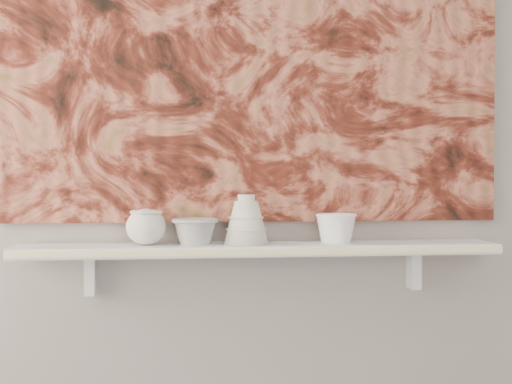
{
  "coord_description": "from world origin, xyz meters",
  "views": [
    {
      "loc": [
        -0.26,
        -0.55,
        1.12
      ],
      "look_at": [
        -0.01,
        1.49,
        1.08
      ],
      "focal_mm": 50.0,
      "sensor_mm": 36.0,
      "label": 1
    }
  ],
  "objects": [
    {
      "name": "wall_back",
      "position": [
        0.0,
        1.6,
        1.35
      ],
      "size": [
        3.6,
        0.0,
        3.6
      ],
      "primitive_type": "plane",
      "rotation": [
        1.57,
        0.0,
        0.0
      ],
      "color": "gray",
      "rests_on": "floor"
    },
    {
      "name": "shelf",
      "position": [
        0.0,
        1.51,
        0.92
      ],
      "size": [
        1.4,
        0.18,
        0.03
      ],
      "primitive_type": "cube",
      "color": "silver",
      "rests_on": "wall_back"
    },
    {
      "name": "shelf_stripe",
      "position": [
        0.0,
        1.41,
        0.92
      ],
      "size": [
        1.4,
        0.01,
        0.02
      ],
      "primitive_type": "cube",
      "color": "#F5E5A3",
      "rests_on": "shelf"
    },
    {
      "name": "bracket_left",
      "position": [
        -0.49,
        1.57,
        0.84
      ],
      "size": [
        0.03,
        0.06,
        0.12
      ],
      "primitive_type": "cube",
      "color": "silver",
      "rests_on": "wall_back"
    },
    {
      "name": "bracket_right",
      "position": [
        0.49,
        1.57,
        0.84
      ],
      "size": [
        0.03,
        0.06,
        0.12
      ],
      "primitive_type": "cube",
      "color": "silver",
      "rests_on": "wall_back"
    },
    {
      "name": "painting",
      "position": [
        0.0,
        1.59,
        1.54
      ],
      "size": [
        1.5,
        0.02,
        1.1
      ],
      "primitive_type": "cube",
      "color": "#5E2116",
      "rests_on": "wall_back"
    },
    {
      "name": "house_motif",
      "position": [
        0.45,
        1.57,
        1.23
      ],
      "size": [
        0.09,
        0.0,
        0.08
      ],
      "primitive_type": "cube",
      "color": "black",
      "rests_on": "painting"
    },
    {
      "name": "bowl_grey",
      "position": [
        -0.19,
        1.51,
        0.97
      ],
      "size": [
        0.14,
        0.14,
        0.08
      ],
      "primitive_type": null,
      "rotation": [
        0.0,
        0.0,
        0.04
      ],
      "color": "#969693",
      "rests_on": "shelf"
    },
    {
      "name": "cup_cream",
      "position": [
        -0.33,
        1.51,
        0.98
      ],
      "size": [
        0.13,
        0.13,
        0.1
      ],
      "primitive_type": null,
      "rotation": [
        0.0,
        0.0,
        0.17
      ],
      "color": "silver",
      "rests_on": "shelf"
    },
    {
      "name": "bell_vessel",
      "position": [
        -0.04,
        1.51,
        1.0
      ],
      "size": [
        0.15,
        0.15,
        0.15
      ],
      "primitive_type": null,
      "rotation": [
        0.0,
        0.0,
        0.2
      ],
      "color": "beige",
      "rests_on": "shelf"
    },
    {
      "name": "bowl_white",
      "position": [
        0.23,
        1.51,
        0.97
      ],
      "size": [
        0.15,
        0.15,
        0.09
      ],
      "primitive_type": null,
      "rotation": [
        0.0,
        0.0,
        0.33
      ],
      "color": "white",
      "rests_on": "shelf"
    }
  ]
}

